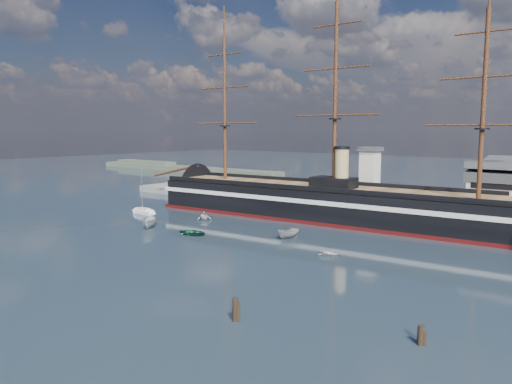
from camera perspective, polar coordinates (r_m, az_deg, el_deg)
The scene contains 13 objects.
ground at distance 102.63m, azimuth 3.12°, elevation -4.85°, with size 600.00×600.00×0.00m, color #202B37.
quay at distance 129.10m, azimuth 16.11°, elevation -2.62°, with size 180.00×18.00×2.00m, color slate.
quay_tower at distance 127.93m, azimuth 12.85°, elevation 1.80°, with size 5.00×5.00×15.00m.
shoreline at distance 265.69m, azimuth -9.63°, elevation 2.82°, with size 120.00×10.00×4.00m.
warship at distance 120.32m, azimuth 7.27°, elevation -1.15°, with size 113.38×22.13×53.94m.
sailboat at distance 129.72m, azimuth -12.70°, elevation -2.15°, with size 7.11×2.67×11.12m.
motorboat_a at distance 111.07m, azimuth -12.11°, elevation -4.07°, with size 7.66×2.81×3.06m, color silver.
motorboat_b at distance 102.52m, azimuth -7.19°, elevation -4.91°, with size 3.63×1.45×1.70m, color #1F543F.
motorboat_c at distance 98.83m, azimuth 3.75°, elevation -5.33°, with size 6.03×2.21×2.41m, color gray.
motorboat_d at distance 119.01m, azimuth -5.96°, elevation -3.20°, with size 6.34×2.75×2.33m, color silver.
motorboat_e at distance 86.43m, azimuth 8.50°, elevation -7.23°, with size 2.70×1.08×1.26m, color silver.
piling_near_right at distance 57.91m, azimuth -2.39°, elevation -14.54°, with size 0.64×0.64×3.48m, color black.
piling_far_right at distance 54.67m, azimuth 18.26°, elevation -16.28°, with size 0.64×0.64×2.76m, color black.
Camera 1 is at (57.97, -41.92, 21.49)m, focal length 35.00 mm.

